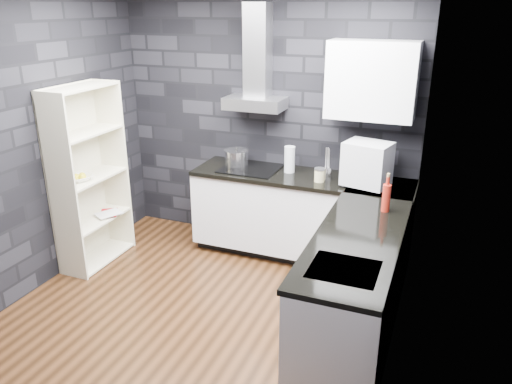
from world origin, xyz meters
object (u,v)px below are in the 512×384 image
Objects in this scene: glass_vase at (290,159)px; bookshelf at (90,178)px; pot at (237,158)px; fruit_bowl at (80,178)px; storage_jar at (319,176)px; red_bottle at (386,198)px; utensil_crock at (327,174)px; appliance_garage at (367,164)px.

glass_vase is 0.15× the size of bookshelf.
pot is 1.11× the size of fruit_bowl.
bookshelf is (-2.13, -0.73, -0.06)m from storage_jar.
bookshelf reaches higher than fruit_bowl.
glass_vase is 1.20× the size of fruit_bowl.
glass_vase reaches higher than red_bottle.
utensil_crock is 0.53× the size of red_bottle.
storage_jar is at bearing -25.72° from glass_vase.
red_bottle is at bearing -42.60° from utensil_crock.
glass_vase is at bearing 16.17° from bookshelf.
pot is 1.77m from red_bottle.
red_bottle is (0.70, -0.51, 0.06)m from storage_jar.
red_bottle is at bearing -36.39° from storage_jar.
pot is 0.14× the size of bookshelf.
appliance_garage is 1.81× the size of fruit_bowl.
storage_jar is 0.53× the size of fruit_bowl.
red_bottle is 2.84m from bookshelf.
storage_jar is 0.51× the size of red_bottle.
appliance_garage is 2.72m from fruit_bowl.
utensil_crock is 0.07× the size of bookshelf.
appliance_garage reaches higher than red_bottle.
bookshelf reaches higher than storage_jar.
appliance_garage is at bearing -11.19° from glass_vase.
appliance_garage reaches higher than fruit_bowl.
appliance_garage is at bearing 5.38° from bookshelf.
storage_jar is at bearing -9.81° from pot.
appliance_garage is (0.39, -0.07, 0.16)m from utensil_crock.
pot is 1.49m from bookshelf.
appliance_garage reaches higher than storage_jar.
fruit_bowl is (-1.19, -1.02, -0.05)m from pot.
red_bottle is 2.85m from fruit_bowl.
appliance_garage reaches higher than utensil_crock.
bookshelf is (-2.18, -0.81, -0.06)m from utensil_crock.
storage_jar is (0.36, -0.17, -0.07)m from glass_vase.
bookshelf is at bearing -159.74° from utensil_crock.
red_bottle is at bearing -22.44° from pot.
bookshelf is (-1.77, -0.90, -0.13)m from glass_vase.
utensil_crock is 2.33m from bookshelf.
pot is 0.58m from glass_vase.
fruit_bowl is at bearing -158.14° from storage_jar.
fruit_bowl is (-2.18, -0.93, -0.02)m from utensil_crock.
glass_vase is 1.16× the size of red_bottle.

